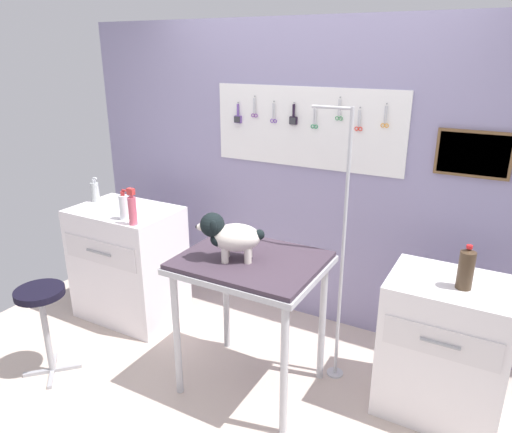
{
  "coord_description": "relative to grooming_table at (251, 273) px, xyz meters",
  "views": [
    {
      "loc": [
        1.35,
        -1.98,
        2.08
      ],
      "look_at": [
        0.12,
        0.25,
        1.18
      ],
      "focal_mm": 33.32,
      "sensor_mm": 36.0,
      "label": 1
    }
  ],
  "objects": [
    {
      "name": "soda_bottle",
      "position": [
        1.15,
        0.31,
        0.17
      ],
      "size": [
        0.08,
        0.08,
        0.25
      ],
      "color": "#413020",
      "rests_on": "cabinet_right"
    },
    {
      "name": "rear_wall_panel",
      "position": [
        -0.07,
        1.02,
        0.36
      ],
      "size": [
        4.0,
        0.11,
        2.3
      ],
      "color": "#8D85AA",
      "rests_on": "ground"
    },
    {
      "name": "detangler_spray",
      "position": [
        -1.12,
        0.13,
        0.2
      ],
      "size": [
        0.07,
        0.07,
        0.23
      ],
      "color": "white",
      "rests_on": "counter_left"
    },
    {
      "name": "dog",
      "position": [
        -0.1,
        -0.08,
        0.26
      ],
      "size": [
        0.39,
        0.29,
        0.29
      ],
      "color": "silver",
      "rests_on": "grooming_table"
    },
    {
      "name": "grooming_arm",
      "position": [
        0.44,
        0.36,
        0.03
      ],
      "size": [
        0.3,
        0.11,
        1.78
      ],
      "color": "#B7B7BC",
      "rests_on": "ground"
    },
    {
      "name": "ground",
      "position": [
        -0.08,
        -0.26,
        -0.82
      ],
      "size": [
        4.4,
        4.0,
        0.04
      ],
      "primitive_type": "cube",
      "color": "#C4B0A3"
    },
    {
      "name": "stool",
      "position": [
        -1.25,
        -0.55,
        -0.3
      ],
      "size": [
        0.31,
        0.31,
        0.63
      ],
      "color": "#9E9EA3",
      "rests_on": "ground"
    },
    {
      "name": "conditioner_bottle",
      "position": [
        -1.64,
        0.35,
        0.19
      ],
      "size": [
        0.07,
        0.06,
        0.2
      ],
      "color": "#ADB2B2",
      "rests_on": "counter_left"
    },
    {
      "name": "grooming_table",
      "position": [
        0.0,
        0.0,
        0.0
      ],
      "size": [
        0.85,
        0.69,
        0.91
      ],
      "color": "#B7B7BC",
      "rests_on": "ground"
    },
    {
      "name": "cabinet_right",
      "position": [
        1.09,
        0.36,
        -0.38
      ],
      "size": [
        0.68,
        0.54,
        0.86
      ],
      "color": "white",
      "rests_on": "ground"
    },
    {
      "name": "shampoo_bottle",
      "position": [
        -0.99,
        0.08,
        0.23
      ],
      "size": [
        0.06,
        0.06,
        0.26
      ],
      "color": "#CE556B",
      "rests_on": "counter_left"
    },
    {
      "name": "counter_left",
      "position": [
        -1.3,
        0.3,
        -0.35
      ],
      "size": [
        0.8,
        0.58,
        0.91
      ],
      "color": "white",
      "rests_on": "ground"
    }
  ]
}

